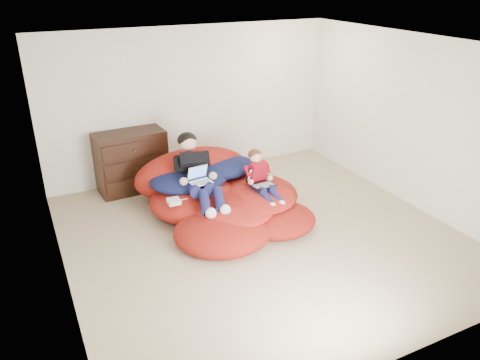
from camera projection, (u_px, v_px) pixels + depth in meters
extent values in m
cube|color=tan|center=(261.00, 243.00, 6.39)|extent=(5.10, 5.10, 0.25)
cube|color=silver|center=(192.00, 102.00, 7.88)|extent=(5.10, 0.02, 2.50)
cube|color=silver|center=(413.00, 246.00, 3.77)|extent=(5.10, 0.02, 2.50)
cube|color=silver|center=(50.00, 186.00, 4.82)|extent=(0.02, 5.10, 2.50)
cube|color=silver|center=(414.00, 122.00, 6.84)|extent=(0.02, 5.10, 2.50)
cube|color=white|center=(266.00, 45.00, 5.31)|extent=(5.10, 5.10, 0.02)
cube|color=black|center=(131.00, 161.00, 7.48)|extent=(1.11, 0.61, 0.97)
cube|color=black|center=(138.00, 184.00, 7.37)|extent=(0.97, 0.08, 0.23)
cylinder|color=#4C3F26|center=(138.00, 185.00, 7.36)|extent=(0.03, 0.06, 0.03)
cube|color=black|center=(136.00, 167.00, 7.25)|extent=(0.97, 0.08, 0.23)
cylinder|color=#4C3F26|center=(136.00, 168.00, 7.24)|extent=(0.03, 0.06, 0.03)
cube|color=black|center=(134.00, 150.00, 7.13)|extent=(0.97, 0.08, 0.23)
cylinder|color=#4C3F26|center=(134.00, 150.00, 7.12)|extent=(0.03, 0.06, 0.03)
ellipsoid|color=#9E1B11|center=(196.00, 200.00, 6.82)|extent=(1.38, 1.24, 0.49)
ellipsoid|color=#9E1B11|center=(256.00, 195.00, 7.02)|extent=(1.27, 1.23, 0.46)
ellipsoid|color=#9E1B11|center=(236.00, 212.00, 6.56)|extent=(1.50, 1.20, 0.48)
ellipsoid|color=#9E1B11|center=(223.00, 231.00, 6.17)|extent=(1.33, 1.22, 0.44)
ellipsoid|color=#9E1B11|center=(278.00, 220.00, 6.46)|extent=(1.08, 0.98, 0.35)
ellipsoid|color=#9E1B11|center=(193.00, 174.00, 7.25)|extent=(1.84, 0.81, 0.81)
ellipsoid|color=#131B46|center=(189.00, 178.00, 6.89)|extent=(1.19, 0.97, 0.30)
ellipsoid|color=#131B46|center=(223.00, 167.00, 7.17)|extent=(1.07, 0.75, 0.26)
ellipsoid|color=#B32119|center=(259.00, 198.00, 6.62)|extent=(1.04, 1.04, 0.19)
ellipsoid|color=#B32119|center=(235.00, 211.00, 6.33)|extent=(1.08, 0.97, 0.19)
ellipsoid|color=#EEE9CF|center=(172.00, 163.00, 7.06)|extent=(0.47, 0.30, 0.30)
cube|color=black|center=(193.00, 167.00, 6.71)|extent=(0.46, 0.53, 0.54)
sphere|color=#E1A789|center=(188.00, 143.00, 6.70)|extent=(0.25, 0.25, 0.25)
ellipsoid|color=black|center=(187.00, 140.00, 6.71)|extent=(0.28, 0.26, 0.21)
cylinder|color=#151744|center=(195.00, 189.00, 6.47)|extent=(0.27, 0.43, 0.23)
cylinder|color=#151744|center=(205.00, 202.00, 6.19)|extent=(0.23, 0.41, 0.26)
sphere|color=white|center=(211.00, 213.00, 6.05)|extent=(0.15, 0.15, 0.15)
cylinder|color=#151744|center=(209.00, 187.00, 6.55)|extent=(0.27, 0.43, 0.23)
cylinder|color=#151744|center=(219.00, 199.00, 6.27)|extent=(0.23, 0.41, 0.26)
sphere|color=white|center=(225.00, 210.00, 6.13)|extent=(0.15, 0.15, 0.15)
cube|color=#A30E1D|center=(257.00, 174.00, 6.74)|extent=(0.27, 0.26, 0.39)
sphere|color=#E1A789|center=(255.00, 157.00, 6.68)|extent=(0.18, 0.18, 0.18)
ellipsoid|color=#462812|center=(255.00, 154.00, 6.68)|extent=(0.20, 0.18, 0.15)
cylinder|color=#151744|center=(259.00, 190.00, 6.62)|extent=(0.15, 0.30, 0.16)
cylinder|color=#151744|center=(267.00, 198.00, 6.42)|extent=(0.13, 0.28, 0.18)
sphere|color=white|center=(273.00, 206.00, 6.32)|extent=(0.10, 0.10, 0.10)
cylinder|color=#151744|center=(268.00, 188.00, 6.67)|extent=(0.15, 0.30, 0.16)
cylinder|color=#151744|center=(276.00, 196.00, 6.48)|extent=(0.13, 0.28, 0.18)
sphere|color=white|center=(282.00, 204.00, 6.38)|extent=(0.10, 0.10, 0.10)
cube|color=white|center=(201.00, 182.00, 6.49)|extent=(0.31, 0.23, 0.01)
cube|color=gray|center=(201.00, 182.00, 6.48)|extent=(0.26, 0.14, 0.00)
cube|color=white|center=(197.00, 172.00, 6.55)|extent=(0.30, 0.10, 0.20)
cube|color=#437DE5|center=(198.00, 172.00, 6.55)|extent=(0.26, 0.08, 0.16)
cube|color=black|center=(263.00, 185.00, 6.63)|extent=(0.36, 0.26, 0.01)
cube|color=gray|center=(263.00, 185.00, 6.62)|extent=(0.30, 0.15, 0.00)
cube|color=black|center=(258.00, 173.00, 6.72)|extent=(0.35, 0.12, 0.23)
cube|color=teal|center=(258.00, 173.00, 6.71)|extent=(0.30, 0.09, 0.18)
cube|color=white|center=(174.00, 201.00, 6.33)|extent=(0.17, 0.17, 0.06)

